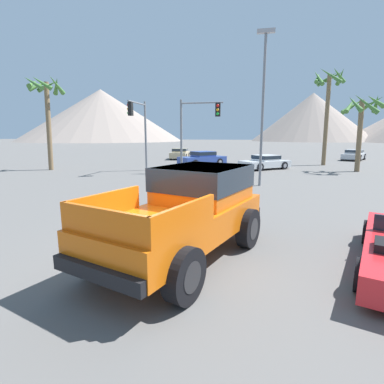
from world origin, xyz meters
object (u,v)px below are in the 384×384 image
object	(u,v)px
traffic_light_crosswalk	(139,122)
parked_car_tan	(180,153)
orange_pickup_truck	(190,206)
parked_car_blue	(203,158)
parked_car_white	(265,162)
parked_car_silver	(354,155)
palm_tree_tall	(362,113)
palm_tree_short	(328,94)
street_lamp_post	(263,95)
palm_tree_leaning	(46,100)
traffic_light_main	(198,122)

from	to	relation	value
traffic_light_crosswalk	parked_car_tan	bearing A→B (deg)	-178.60
orange_pickup_truck	parked_car_blue	bearing A→B (deg)	118.11
orange_pickup_truck	parked_car_tan	xyz separation A→B (m)	(-7.47, 27.07, -0.53)
parked_car_white	parked_car_silver	world-z (taller)	parked_car_silver
palm_tree_tall	palm_tree_short	bearing A→B (deg)	108.63
parked_car_tan	street_lamp_post	world-z (taller)	street_lamp_post
parked_car_blue	parked_car_silver	xyz separation A→B (m)	(15.20, 9.06, -0.05)
palm_tree_leaning	street_lamp_post	bearing A→B (deg)	-14.30
parked_car_silver	palm_tree_tall	size ratio (longest dim) A/B	0.77
parked_car_white	parked_car_blue	xyz separation A→B (m)	(-5.56, 2.04, 0.05)
parked_car_white	traffic_light_crosswalk	world-z (taller)	traffic_light_crosswalk
parked_car_tan	street_lamp_post	distance (m)	19.60
parked_car_silver	palm_tree_short	bearing A→B (deg)	81.58
palm_tree_leaning	palm_tree_tall	bearing A→B (deg)	9.80
parked_car_white	traffic_light_crosswalk	bearing A→B (deg)	73.30
parked_car_blue	street_lamp_post	bearing A→B (deg)	161.25
parked_car_silver	palm_tree_tall	distance (m)	12.17
orange_pickup_truck	parked_car_blue	distance (m)	20.86
traffic_light_main	palm_tree_short	size ratio (longest dim) A/B	0.62
traffic_light_crosswalk	street_lamp_post	xyz separation A→B (m)	(8.73, -4.27, 1.14)
orange_pickup_truck	traffic_light_crosswalk	bearing A→B (deg)	134.57
parked_car_tan	parked_car_blue	world-z (taller)	parked_car_blue
traffic_light_main	palm_tree_short	world-z (taller)	palm_tree_short
orange_pickup_truck	palm_tree_short	size ratio (longest dim) A/B	0.63
street_lamp_post	palm_tree_tall	world-z (taller)	street_lamp_post
traffic_light_main	traffic_light_crosswalk	bearing A→B (deg)	-174.06
parked_car_blue	street_lamp_post	xyz separation A→B (m)	(5.15, -10.36, 4.13)
orange_pickup_truck	parked_car_silver	bearing A→B (deg)	86.77
parked_car_blue	traffic_light_crosswalk	size ratio (longest dim) A/B	0.83
palm_tree_tall	traffic_light_main	bearing A→B (deg)	-163.41
parked_car_silver	palm_tree_short	distance (m)	9.76
parked_car_blue	parked_car_silver	size ratio (longest dim) A/B	0.99
parked_car_white	parked_car_tan	size ratio (longest dim) A/B	0.98
parked_car_silver	traffic_light_main	distance (m)	20.89
traffic_light_main	palm_tree_leaning	size ratio (longest dim) A/B	0.73
parked_car_blue	parked_car_silver	world-z (taller)	parked_car_blue
parked_car_silver	traffic_light_crosswalk	world-z (taller)	traffic_light_crosswalk
parked_car_silver	street_lamp_post	xyz separation A→B (m)	(-10.05, -19.42, 4.18)
traffic_light_crosswalk	street_lamp_post	size ratio (longest dim) A/B	0.66
traffic_light_crosswalk	street_lamp_post	distance (m)	9.78
traffic_light_main	street_lamp_post	size ratio (longest dim) A/B	0.65
parked_car_white	palm_tree_short	bearing A→B (deg)	-89.40
street_lamp_post	parked_car_silver	bearing A→B (deg)	62.63
traffic_light_main	palm_tree_tall	bearing A→B (deg)	16.59
orange_pickup_truck	palm_tree_short	distance (m)	24.69
parked_car_white	traffic_light_main	xyz separation A→B (m)	(-4.88, -3.61, 3.04)
traffic_light_main	palm_tree_leaning	world-z (taller)	palm_tree_leaning
parked_car_blue	palm_tree_short	size ratio (longest dim) A/B	0.51
palm_tree_leaning	orange_pickup_truck	bearing A→B (deg)	-44.31
traffic_light_crosswalk	parked_car_blue	bearing A→B (deg)	149.59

